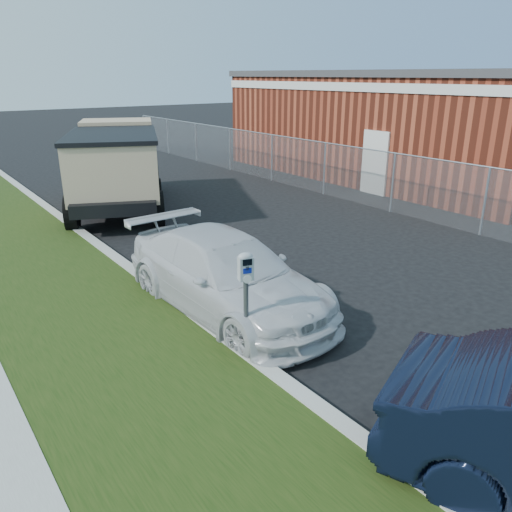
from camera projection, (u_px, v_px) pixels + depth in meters
ground at (349, 306)px, 9.19m from camera, size 120.00×120.00×0.00m
chainlink_fence at (325, 158)px, 17.39m from camera, size 0.06×30.06×30.00m
brick_building at (412, 122)px, 21.19m from camera, size 9.20×14.20×4.17m
parking_meter at (246, 281)px, 7.02m from camera, size 0.25×0.20×1.57m
white_wagon at (226, 274)px, 8.87m from camera, size 2.12×4.79×1.37m
dump_truck at (117, 162)px, 15.75m from camera, size 4.78×6.88×2.54m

